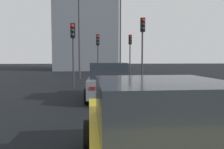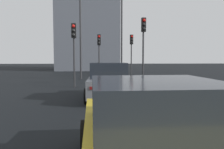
# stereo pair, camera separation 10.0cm
# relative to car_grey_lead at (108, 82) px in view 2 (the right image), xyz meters

# --- Properties ---
(car_grey_lead) EXTENTS (4.08, 2.08, 1.65)m
(car_grey_lead) POSITION_rel_car_grey_lead_xyz_m (0.00, 0.00, 0.00)
(car_grey_lead) COLOR slate
(car_grey_lead) RESTS_ON ground_plane
(car_yellow_second) EXTENTS (4.08, 2.18, 1.55)m
(car_yellow_second) POSITION_rel_car_grey_lead_xyz_m (-7.12, -0.26, -0.04)
(car_yellow_second) COLOR gold
(car_yellow_second) RESTS_ON ground_plane
(traffic_light_near_left) EXTENTS (0.32, 0.29, 4.46)m
(traffic_light_near_left) POSITION_rel_car_grey_lead_xyz_m (4.39, -2.51, 2.41)
(traffic_light_near_left) COLOR #2D2D30
(traffic_light_near_left) RESTS_ON ground_plane
(traffic_light_near_right) EXTENTS (0.32, 0.29, 3.85)m
(traffic_light_near_right) POSITION_rel_car_grey_lead_xyz_m (8.97, 0.34, 2.00)
(traffic_light_near_right) COLOR #2D2D30
(traffic_light_near_right) RESTS_ON ground_plane
(traffic_light_far_left) EXTENTS (0.32, 0.29, 4.01)m
(traffic_light_far_left) POSITION_rel_car_grey_lead_xyz_m (4.13, 1.96, 2.11)
(traffic_light_far_left) COLOR #2D2D30
(traffic_light_far_left) RESTS_ON ground_plane
(traffic_light_far_right) EXTENTS (0.32, 0.30, 4.07)m
(traffic_light_far_right) POSITION_rel_car_grey_lead_xyz_m (10.99, -2.75, 2.15)
(traffic_light_far_right) COLOR #2D2D30
(traffic_light_far_right) RESTS_ON ground_plane
(street_lamp_kerbside) EXTENTS (0.56, 0.36, 7.98)m
(street_lamp_kerbside) POSITION_rel_car_grey_lead_xyz_m (12.71, -2.00, 3.87)
(street_lamp_kerbside) COLOR #2D2D30
(street_lamp_kerbside) RESTS_ON ground_plane
(street_lamp_far) EXTENTS (0.56, 0.36, 7.33)m
(street_lamp_far) POSITION_rel_car_grey_lead_xyz_m (10.00, 1.96, 3.53)
(street_lamp_far) COLOR #2D2D30
(street_lamp_far) RESTS_ON ground_plane
(building_facade_left) EXTENTS (13.31, 9.45, 15.95)m
(building_facade_left) POSITION_rel_car_grey_lead_xyz_m (28.66, 1.89, 7.19)
(building_facade_left) COLOR slate
(building_facade_left) RESTS_ON ground_plane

